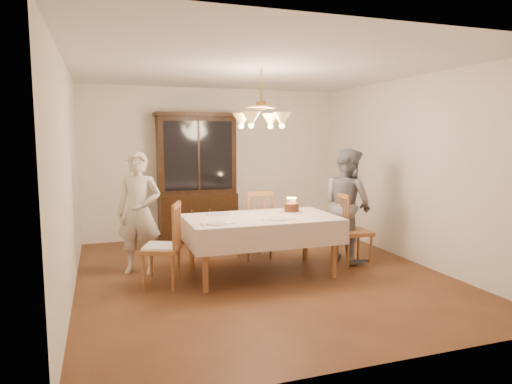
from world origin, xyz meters
name	(u,v)px	position (x,y,z in m)	size (l,w,h in m)	color
ground	(261,274)	(0.00, 0.00, 0.00)	(5.00, 5.00, 0.00)	#522C17
room_shell	(261,152)	(0.00, 0.00, 1.58)	(5.00, 5.00, 5.00)	white
dining_table	(261,222)	(0.00, 0.00, 0.68)	(1.90, 1.10, 0.76)	brown
china_hutch	(197,179)	(-0.36, 2.25, 1.04)	(1.38, 0.54, 2.16)	black
chair_far_side	(255,228)	(0.18, 0.79, 0.44)	(0.49, 0.47, 1.00)	brown
chair_left_end	(162,249)	(-1.26, -0.05, 0.45)	(0.55, 0.56, 1.00)	brown
chair_right_end	(353,233)	(1.37, 0.05, 0.44)	(0.45, 0.47, 1.00)	brown
elderly_woman	(139,213)	(-1.46, 0.59, 0.79)	(0.58, 0.38, 1.58)	beige
adult_in_grey	(347,205)	(1.41, 0.28, 0.80)	(0.78, 0.61, 1.61)	slate
birthday_cake	(292,208)	(0.49, 0.17, 0.81)	(0.30, 0.30, 0.20)	white
place_setting_near_left	(217,224)	(-0.65, -0.31, 0.77)	(0.38, 0.23, 0.02)	white
place_setting_near_right	(278,219)	(0.13, -0.26, 0.77)	(0.40, 0.26, 0.02)	white
place_setting_far_left	(221,214)	(-0.45, 0.31, 0.77)	(0.39, 0.25, 0.02)	white
chandelier	(261,120)	(0.00, 0.00, 1.98)	(0.62, 0.62, 0.73)	#BF8C3F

